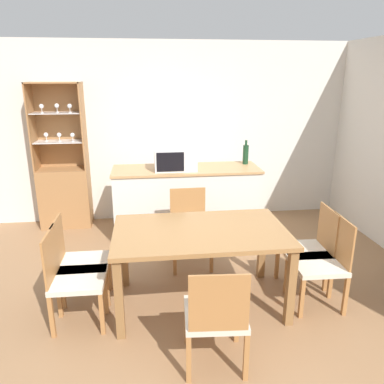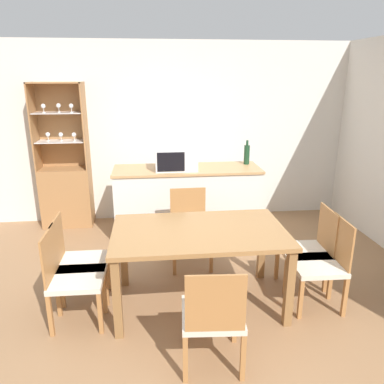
% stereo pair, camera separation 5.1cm
% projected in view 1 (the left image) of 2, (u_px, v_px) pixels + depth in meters
% --- Properties ---
extents(ground_plane, '(18.00, 18.00, 0.00)m').
position_uv_depth(ground_plane, '(194.00, 319.00, 3.34)').
color(ground_plane, '#936B47').
extents(wall_back, '(6.80, 0.06, 2.55)m').
position_uv_depth(wall_back, '(171.00, 133.00, 5.45)').
color(wall_back, silver).
rests_on(wall_back, ground_plane).
extents(kitchen_counter, '(1.92, 0.64, 0.92)m').
position_uv_depth(kitchen_counter, '(186.00, 202.00, 5.02)').
color(kitchen_counter, silver).
rests_on(kitchen_counter, ground_plane).
extents(display_cabinet, '(0.69, 0.36, 2.00)m').
position_uv_depth(display_cabinet, '(65.00, 186.00, 5.29)').
color(display_cabinet, '#A37042').
rests_on(display_cabinet, ground_plane).
extents(dining_table, '(1.56, 0.94, 0.75)m').
position_uv_depth(dining_table, '(200.00, 239.00, 3.39)').
color(dining_table, olive).
rests_on(dining_table, ground_plane).
extents(dining_chair_side_left_far, '(0.45, 0.45, 0.85)m').
position_uv_depth(dining_chair_side_left_far, '(79.00, 262.00, 3.46)').
color(dining_chair_side_left_far, beige).
rests_on(dining_chair_side_left_far, ground_plane).
extents(dining_chair_side_right_far, '(0.46, 0.46, 0.85)m').
position_uv_depth(dining_chair_side_right_far, '(309.00, 249.00, 3.72)').
color(dining_chair_side_right_far, beige).
rests_on(dining_chair_side_right_far, ground_plane).
extents(dining_chair_head_near, '(0.48, 0.48, 0.85)m').
position_uv_depth(dining_chair_head_near, '(216.00, 315.00, 2.70)').
color(dining_chair_head_near, beige).
rests_on(dining_chair_head_near, ground_plane).
extents(dining_chair_side_left_near, '(0.45, 0.45, 0.85)m').
position_uv_depth(dining_chair_side_left_near, '(73.00, 278.00, 3.20)').
color(dining_chair_side_left_near, beige).
rests_on(dining_chair_side_left_near, ground_plane).
extents(dining_chair_side_right_near, '(0.46, 0.46, 0.85)m').
position_uv_depth(dining_chair_side_right_near, '(322.00, 262.00, 3.46)').
color(dining_chair_side_right_near, beige).
rests_on(dining_chair_side_right_near, ground_plane).
extents(dining_chair_head_far, '(0.46, 0.46, 0.85)m').
position_uv_depth(dining_chair_head_far, '(190.00, 228.00, 4.23)').
color(dining_chair_head_far, beige).
rests_on(dining_chair_head_far, ground_plane).
extents(microwave, '(0.53, 0.41, 0.28)m').
position_uv_depth(microwave, '(175.00, 158.00, 4.79)').
color(microwave, silver).
rests_on(microwave, kitchen_counter).
extents(wine_bottle, '(0.08, 0.08, 0.33)m').
position_uv_depth(wine_bottle, '(246.00, 154.00, 5.07)').
color(wine_bottle, '#193D23').
rests_on(wine_bottle, kitchen_counter).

